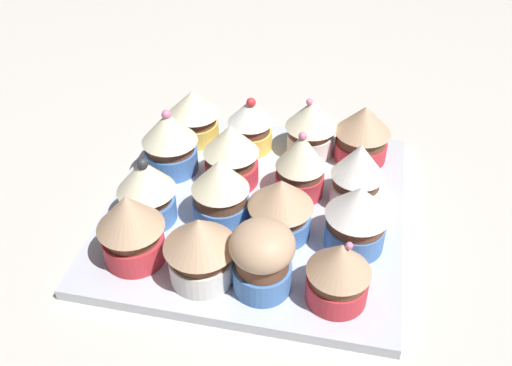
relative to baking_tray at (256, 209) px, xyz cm
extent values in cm
cube|color=beige|center=(0.00, 0.00, -2.10)|extent=(180.00, 180.00, 3.00)
cube|color=silver|center=(0.00, 0.00, 0.00)|extent=(31.21, 31.21, 1.20)
cylinder|color=#EFC651|center=(-10.85, -9.98, 1.81)|extent=(5.79, 5.79, 2.43)
cylinder|color=brown|center=(-10.85, -9.98, 3.64)|extent=(5.29, 5.29, 1.22)
cone|color=#F4EDC6|center=(-10.85, -9.98, 5.81)|extent=(6.22, 6.22, 3.12)
cylinder|color=#477AC6|center=(-4.30, -10.82, 1.96)|extent=(5.98, 5.98, 2.72)
cylinder|color=brown|center=(-4.30, -10.82, 3.93)|extent=(5.42, 5.42, 1.21)
cone|color=#F4EDC6|center=(-4.30, -10.82, 6.32)|extent=(6.33, 6.33, 3.58)
sphere|color=pink|center=(-4.31, -10.88, 7.95)|extent=(1.08, 1.08, 1.08)
cylinder|color=#477AC6|center=(4.29, -10.42, 1.89)|extent=(5.63, 5.63, 2.59)
cylinder|color=brown|center=(4.29, -10.42, 3.77)|extent=(4.97, 4.97, 1.18)
cone|color=#F4EDC6|center=(4.29, -10.42, 6.19)|extent=(6.03, 6.03, 3.66)
sphere|color=#333338|center=(4.48, -10.31, 7.85)|extent=(1.15, 1.15, 1.15)
cylinder|color=#D1333D|center=(10.01, -9.79, 1.98)|extent=(5.88, 5.88, 2.76)
cylinder|color=brown|center=(10.01, -9.79, 4.01)|extent=(5.25, 5.25, 1.30)
cone|color=tan|center=(10.01, -9.79, 6.51)|extent=(6.36, 6.36, 3.69)
cylinder|color=#EFC651|center=(-10.40, -2.91, 1.80)|extent=(5.29, 5.29, 2.39)
cylinder|color=brown|center=(-10.40, -2.91, 3.61)|extent=(4.77, 4.77, 1.23)
cone|color=white|center=(-10.40, -2.91, 5.69)|extent=(5.32, 5.32, 2.94)
sphere|color=red|center=(-10.26, -2.75, 6.99)|extent=(1.12, 1.12, 1.12)
cylinder|color=#D1333D|center=(-3.55, -3.53, 1.86)|extent=(5.99, 5.99, 2.52)
cylinder|color=brown|center=(-3.55, -3.53, 3.83)|extent=(5.27, 5.27, 1.42)
cone|color=#F4EDC6|center=(-3.55, -3.53, 6.28)|extent=(6.16, 6.16, 3.47)
cylinder|color=#477AC6|center=(2.89, -3.06, 1.89)|extent=(5.89, 5.89, 2.57)
cylinder|color=brown|center=(2.89, -3.06, 3.92)|extent=(5.41, 5.41, 1.49)
cone|color=#F4EDC6|center=(2.89, -3.06, 6.41)|extent=(5.90, 5.90, 3.50)
cylinder|color=white|center=(11.04, -2.80, 1.94)|extent=(6.05, 6.05, 2.67)
cylinder|color=brown|center=(11.04, -2.80, 3.93)|extent=(5.55, 5.55, 1.31)
cone|color=tan|center=(11.04, -2.80, 6.20)|extent=(6.71, 6.71, 3.23)
cylinder|color=white|center=(-10.94, 4.32, 1.88)|extent=(5.52, 5.52, 2.56)
cylinder|color=brown|center=(-10.94, 4.32, 3.70)|extent=(4.99, 4.99, 1.06)
cone|color=#F4EDC6|center=(-10.94, 4.32, 5.94)|extent=(6.10, 6.10, 3.42)
sphere|color=pink|center=(-10.88, 3.94, 7.53)|extent=(0.79, 0.79, 0.79)
cylinder|color=#D1333D|center=(-3.00, 4.23, 1.91)|extent=(5.29, 5.29, 2.63)
cylinder|color=brown|center=(-3.00, 4.23, 3.75)|extent=(4.91, 4.91, 1.05)
cone|color=#F4EDC6|center=(-3.00, 4.23, 6.28)|extent=(5.35, 5.35, 3.99)
sphere|color=pink|center=(-2.98, 4.28, 8.14)|extent=(0.90, 0.90, 0.90)
cylinder|color=#477AC6|center=(3.61, 3.24, 1.78)|extent=(6.16, 6.16, 2.35)
cylinder|color=brown|center=(3.61, 3.24, 3.54)|extent=(5.58, 5.58, 1.18)
cone|color=tan|center=(3.61, 3.24, 5.71)|extent=(6.56, 6.56, 3.16)
cylinder|color=#477AC6|center=(11.05, 2.89, 1.96)|extent=(5.41, 5.41, 2.71)
cylinder|color=brown|center=(11.05, 2.89, 4.00)|extent=(4.82, 4.82, 1.37)
ellipsoid|color=tan|center=(11.05, 2.89, 5.90)|extent=(5.85, 5.85, 4.07)
cylinder|color=#D1333D|center=(-10.93, 10.35, 1.75)|extent=(6.11, 6.11, 2.30)
cylinder|color=brown|center=(-10.93, 10.35, 3.57)|extent=(5.72, 5.72, 1.35)
cone|color=tan|center=(-10.93, 10.35, 5.97)|extent=(6.46, 6.46, 3.44)
cylinder|color=white|center=(-2.72, 10.30, 1.80)|extent=(5.37, 5.37, 2.39)
cylinder|color=brown|center=(-2.72, 10.30, 3.62)|extent=(4.94, 4.94, 1.26)
cone|color=white|center=(-2.72, 10.30, 6.17)|extent=(5.58, 5.58, 3.84)
cylinder|color=#477AC6|center=(3.93, 10.71, 1.95)|extent=(5.87, 5.87, 2.70)
cylinder|color=brown|center=(3.93, 10.71, 3.97)|extent=(5.52, 5.52, 1.33)
cone|color=white|center=(3.93, 10.71, 6.28)|extent=(6.25, 6.25, 3.29)
cylinder|color=#D1333D|center=(11.01, 9.66, 1.82)|extent=(5.55, 5.55, 2.44)
cylinder|color=brown|center=(11.01, 9.66, 3.59)|extent=(5.18, 5.18, 1.09)
cone|color=tan|center=(11.01, 9.66, 5.72)|extent=(5.74, 5.74, 3.19)
sphere|color=pink|center=(10.90, 10.23, 7.22)|extent=(0.65, 0.65, 0.65)
camera|label=1|loc=(45.19, 9.51, 40.94)|focal=39.83mm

